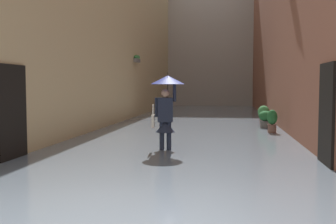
# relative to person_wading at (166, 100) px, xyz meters

# --- Properties ---
(ground_plane) EXTENTS (67.76, 67.76, 0.00)m
(ground_plane) POSITION_rel_person_wading_xyz_m (-0.17, -8.25, -1.36)
(ground_plane) COLOR gray
(flood_water) EXTENTS (7.58, 33.11, 0.10)m
(flood_water) POSITION_rel_person_wading_xyz_m (-0.17, -8.25, -1.31)
(flood_water) COLOR slate
(flood_water) RESTS_ON ground_plane
(building_facade_left) EXTENTS (2.04, 31.11, 10.23)m
(building_facade_left) POSITION_rel_person_wading_xyz_m (-4.47, -8.25, 3.75)
(building_facade_left) COLOR brown
(building_facade_left) RESTS_ON ground_plane
(building_facade_right) EXTENTS (2.04, 31.11, 9.72)m
(building_facade_right) POSITION_rel_person_wading_xyz_m (4.12, -8.25, 3.50)
(building_facade_right) COLOR tan
(building_facade_right) RESTS_ON ground_plane
(building_facade_far) EXTENTS (10.38, 1.80, 12.23)m
(building_facade_far) POSITION_rel_person_wading_xyz_m (-0.17, -22.71, 4.75)
(building_facade_far) COLOR #A89989
(building_facade_far) RESTS_ON ground_plane
(person_wading) EXTENTS (0.86, 0.86, 2.06)m
(person_wading) POSITION_rel_person_wading_xyz_m (0.00, 0.00, 0.00)
(person_wading) COLOR #4C4233
(person_wading) RESTS_ON ground_plane
(potted_plant_mid_left) EXTENTS (0.51, 0.51, 0.85)m
(potted_plant_mid_left) POSITION_rel_person_wading_xyz_m (-3.14, -7.88, -0.87)
(potted_plant_mid_left) COLOR brown
(potted_plant_mid_left) RESTS_ON ground_plane
(potted_plant_near_left) EXTENTS (0.53, 0.53, 0.75)m
(potted_plant_near_left) POSITION_rel_person_wading_xyz_m (-3.02, -5.80, -0.95)
(potted_plant_near_left) COLOR #66605B
(potted_plant_near_left) RESTS_ON ground_plane
(potted_plant_far_left) EXTENTS (0.35, 0.35, 0.90)m
(potted_plant_far_left) POSITION_rel_person_wading_xyz_m (-3.08, -4.11, -0.87)
(potted_plant_far_left) COLOR brown
(potted_plant_far_left) RESTS_ON ground_plane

